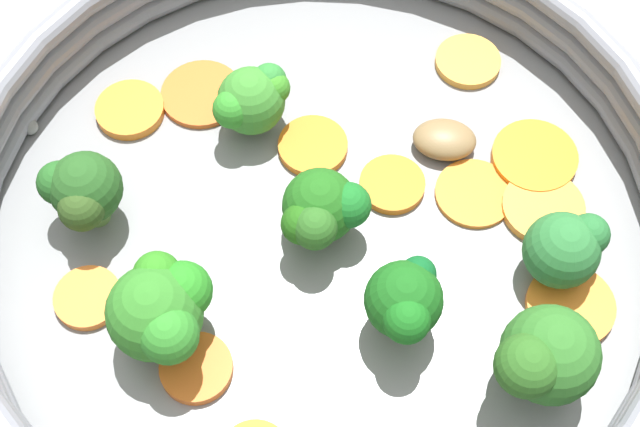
{
  "coord_description": "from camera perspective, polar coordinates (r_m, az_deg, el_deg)",
  "views": [
    {
      "loc": [
        -0.03,
        0.22,
        0.41
      ],
      "look_at": [
        0.0,
        0.0,
        0.03
      ],
      "focal_mm": 50.0,
      "sensor_mm": 36.0,
      "label": 1
    }
  ],
  "objects": [
    {
      "name": "carrot_slice_9",
      "position": [
        0.49,
        13.56,
        3.52
      ],
      "size": [
        0.06,
        0.06,
        0.01
      ],
      "primitive_type": "cylinder",
      "rotation": [
        0.0,
        0.0,
        1.33
      ],
      "color": "orange",
      "rests_on": "skillet"
    },
    {
      "name": "carrot_slice_11",
      "position": [
        0.45,
        -14.63,
        -5.24
      ],
      "size": [
        0.05,
        0.05,
        0.01
      ],
      "primitive_type": "cylinder",
      "rotation": [
        0.0,
        0.0,
        1.03
      ],
      "color": "orange",
      "rests_on": "skillet"
    },
    {
      "name": "skillet_rivet_left",
      "position": [
        0.51,
        -18.08,
        5.31
      ],
      "size": [
        0.01,
        0.01,
        0.01
      ],
      "primitive_type": "sphere",
      "color": "gray",
      "rests_on": "skillet"
    },
    {
      "name": "carrot_slice_1",
      "position": [
        0.52,
        9.44,
        9.58
      ],
      "size": [
        0.05,
        0.05,
        0.0
      ],
      "primitive_type": "cylinder",
      "rotation": [
        0.0,
        0.0,
        4.39
      ],
      "color": "#F29B35",
      "rests_on": "skillet"
    },
    {
      "name": "skillet_rim_wall",
      "position": [
        0.44,
        -0.0,
        0.48
      ],
      "size": [
        0.36,
        0.36,
        0.04
      ],
      "color": "gray",
      "rests_on": "skillet"
    },
    {
      "name": "ground_plane",
      "position": [
        0.47,
        -0.0,
        -1.58
      ],
      "size": [
        4.0,
        4.0,
        0.0
      ],
      "primitive_type": "plane",
      "color": "#BBBDB9"
    },
    {
      "name": "skillet",
      "position": [
        0.46,
        -0.0,
        -1.26
      ],
      "size": [
        0.35,
        0.35,
        0.01
      ],
      "primitive_type": "cylinder",
      "color": "gray",
      "rests_on": "ground_plane"
    },
    {
      "name": "carrot_slice_4",
      "position": [
        0.47,
        14.08,
        0.37
      ],
      "size": [
        0.06,
        0.06,
        0.01
      ],
      "primitive_type": "cylinder",
      "rotation": [
        0.0,
        0.0,
        5.56
      ],
      "color": "orange",
      "rests_on": "skillet"
    },
    {
      "name": "broccoli_floret_0",
      "position": [
        0.43,
        0.12,
        -0.06
      ],
      "size": [
        0.04,
        0.04,
        0.04
      ],
      "color": "#7E9456",
      "rests_on": "skillet"
    },
    {
      "name": "carrot_slice_5",
      "position": [
        0.51,
        -7.58,
        7.59
      ],
      "size": [
        0.06,
        0.06,
        0.0
      ],
      "primitive_type": "cylinder",
      "rotation": [
        0.0,
        0.0,
        1.15
      ],
      "color": "orange",
      "rests_on": "skillet"
    },
    {
      "name": "carrot_slice_3",
      "position": [
        0.47,
        4.64,
        1.87
      ],
      "size": [
        0.05,
        0.05,
        0.0
      ],
      "primitive_type": "cylinder",
      "rotation": [
        0.0,
        0.0,
        0.62
      ],
      "color": "orange",
      "rests_on": "skillet"
    },
    {
      "name": "broccoli_floret_5",
      "position": [
        0.45,
        -15.01,
        1.39
      ],
      "size": [
        0.04,
        0.04,
        0.05
      ],
      "color": "#70A150",
      "rests_on": "skillet"
    },
    {
      "name": "mushroom_piece_0",
      "position": [
        0.48,
        7.97,
        4.71
      ],
      "size": [
        0.03,
        0.03,
        0.01
      ],
      "primitive_type": "ellipsoid",
      "rotation": [
        0.0,
        0.0,
        0.04
      ],
      "color": "olive",
      "rests_on": "skillet"
    },
    {
      "name": "broccoli_floret_4",
      "position": [
        0.4,
        13.95,
        -8.99
      ],
      "size": [
        0.05,
        0.05,
        0.06
      ],
      "color": "#6B985D",
      "rests_on": "skillet"
    },
    {
      "name": "broccoli_floret_6",
      "position": [
        0.41,
        5.46,
        -5.65
      ],
      "size": [
        0.04,
        0.04,
        0.05
      ],
      "color": "#779851",
      "rests_on": "skillet"
    },
    {
      "name": "broccoli_floret_2",
      "position": [
        0.41,
        -10.13,
        -6.08
      ],
      "size": [
        0.05,
        0.05,
        0.05
      ],
      "color": "#75A252",
      "rests_on": "skillet"
    },
    {
      "name": "broccoli_floret_3",
      "position": [
        0.44,
        15.5,
        -2.08
      ],
      "size": [
        0.04,
        0.04,
        0.04
      ],
      "color": "#8DB15F",
      "rests_on": "skillet"
    },
    {
      "name": "carrot_slice_2",
      "position": [
        0.43,
        -7.92,
        -9.78
      ],
      "size": [
        0.05,
        0.05,
        0.01
      ],
      "primitive_type": "cylinder",
      "rotation": [
        0.0,
        0.0,
        5.5
      ],
      "color": "orange",
      "rests_on": "skillet"
    },
    {
      "name": "carrot_slice_12",
      "position": [
        0.5,
        -12.07,
        6.51
      ],
      "size": [
        0.05,
        0.05,
        0.01
      ],
      "primitive_type": "cylinder",
      "rotation": [
        0.0,
        0.0,
        5.09
      ],
      "color": "orange",
      "rests_on": "skillet"
    },
    {
      "name": "carrot_slice_0",
      "position": [
        0.45,
        15.73,
        -5.7
      ],
      "size": [
        0.06,
        0.06,
        0.01
      ],
      "primitive_type": "cylinder",
      "rotation": [
        0.0,
        0.0,
        4.34
      ],
      "color": "orange",
      "rests_on": "skillet"
    },
    {
      "name": "broccoli_floret_1",
      "position": [
        0.47,
        -4.35,
        7.3
      ],
      "size": [
        0.04,
        0.04,
        0.04
      ],
      "color": "#6D9251",
      "rests_on": "skillet"
    },
    {
      "name": "carrot_slice_10",
      "position": [
        0.47,
        9.84,
        1.27
      ],
      "size": [
        0.04,
        0.04,
        0.0
      ],
      "primitive_type": "cylinder",
      "rotation": [
        0.0,
        0.0,
        1.55
      ],
      "color": "orange",
      "rests_on": "skillet"
    },
    {
      "name": "carrot_slice_8",
      "position": [
        0.48,
        -0.46,
        4.34
      ],
      "size": [
        0.05,
        0.05,
        0.01
      ],
      "primitive_type": "cylinder",
      "rotation": [
        0.0,
        0.0,
        5.33
      ],
      "color": "orange",
      "rests_on": "skillet"
    }
  ]
}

